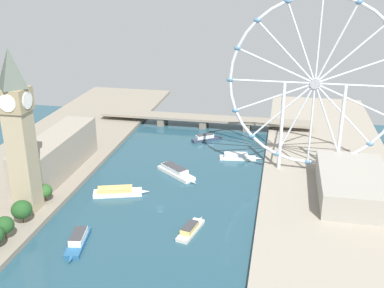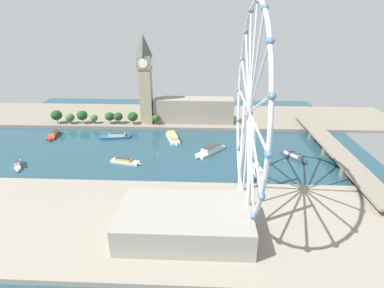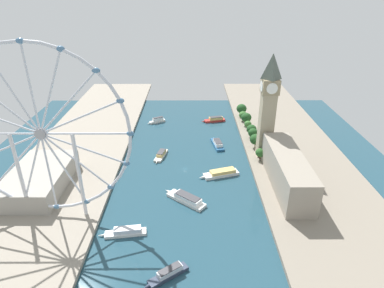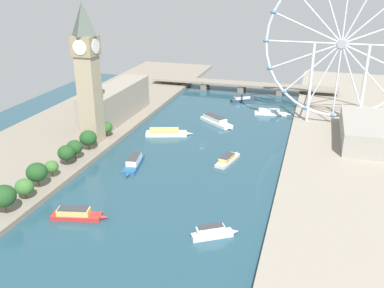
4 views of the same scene
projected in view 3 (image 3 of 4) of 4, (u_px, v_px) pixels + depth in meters
The scene contains 16 objects.
ground_plane at pixel (185, 169), 287.19m from camera, with size 374.64×374.64×0.00m, color #234756.
riverbank_left at pixel (302, 167), 286.95m from camera, with size 90.00×520.00×3.00m, color gray.
riverbank_right at pixel (68, 168), 286.12m from camera, with size 90.00×520.00×3.00m, color gray.
clock_tower at pixel (268, 105), 284.02m from camera, with size 15.18×15.18×92.42m.
parliament_block at pixel (287, 170), 253.62m from camera, with size 22.00×86.05×26.05m, color gray.
tree_row_embankment at pixel (249, 124), 349.18m from camera, with size 13.36×118.88×14.69m.
ferris_wheel at pixel (41, 135), 199.96m from camera, with size 113.95×3.20×116.93m.
riverside_hall at pixel (39, 179), 252.85m from camera, with size 40.48×69.81×15.02m, color gray.
tour_boat_0 at pixel (161, 155), 306.88m from camera, with size 11.83×28.41×4.94m.
tour_boat_1 at pixel (221, 173), 276.41m from camera, with size 35.07×17.06×5.14m.
tour_boat_2 at pixel (186, 199), 243.27m from camera, with size 32.53×27.92×5.91m.
tour_boat_3 at pixel (157, 120), 381.89m from camera, with size 20.62×14.40×6.26m.
tour_boat_4 at pixel (168, 274), 180.61m from camera, with size 25.17×19.40×5.59m.
tour_boat_5 at pixel (217, 144), 327.39m from camera, with size 12.18×32.38×5.87m.
tour_boat_6 at pixel (215, 119), 385.09m from camera, with size 28.63×12.03×5.76m.
tour_boat_7 at pixel (126, 232), 211.42m from camera, with size 31.38×9.86×5.00m.
Camera 3 is at (-4.76, 248.34, 145.93)m, focal length 30.74 mm.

